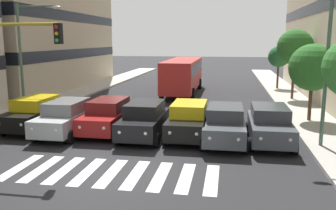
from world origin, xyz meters
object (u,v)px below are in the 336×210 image
object	(u,v)px
car_1	(225,124)
car_4	(108,116)
street_tree_1	(313,68)
street_tree_2	(295,47)
car_5	(66,117)
street_lamp_right	(27,48)
bus_behind_traffic	(183,72)
car_0	(269,124)
car_3	(144,120)
car_2	(189,120)
street_tree_3	(279,57)
street_lamp_left	(318,49)
car_6	(35,113)

from	to	relation	value
car_1	car_4	size ratio (longest dim) A/B	1.00
street_tree_1	street_tree_2	size ratio (longest dim) A/B	0.81
car_5	street_lamp_right	xyz separation A→B (m)	(3.75, -3.15, 3.35)
street_tree_2	bus_behind_traffic	bearing A→B (deg)	-14.81
car_0	car_1	size ratio (longest dim) A/B	1.00
car_3	street_tree_1	distance (m)	10.11
car_5	car_1	bearing A→B (deg)	178.99
car_3	street_lamp_right	size ratio (longest dim) A/B	0.67
car_2	street_tree_1	world-z (taller)	street_tree_1
street_tree_2	street_tree_3	bearing A→B (deg)	-86.62
street_lamp_left	street_lamp_right	size ratio (longest dim) A/B	1.04
car_6	street_tree_1	xyz separation A→B (m)	(-14.79, -4.10, 2.30)
car_3	street_lamp_right	xyz separation A→B (m)	(7.75, -3.00, 3.35)
car_4	street_lamp_left	world-z (taller)	street_lamp_left
bus_behind_traffic	street_lamp_right	world-z (taller)	street_lamp_right
car_6	bus_behind_traffic	size ratio (longest dim) A/B	0.42
car_5	car_0	bearing A→B (deg)	-179.17
car_0	street_lamp_left	distance (m)	3.91
car_4	street_tree_1	distance (m)	11.70
car_4	car_0	bearing A→B (deg)	175.80
street_lamp_right	car_5	bearing A→B (deg)	139.95
street_tree_2	street_tree_3	size ratio (longest dim) A/B	1.35
bus_behind_traffic	street_tree_3	distance (m)	9.48
car_0	bus_behind_traffic	size ratio (longest dim) A/B	0.42
car_5	street_tree_3	world-z (taller)	street_tree_3
car_1	car_5	world-z (taller)	same
car_0	car_1	world-z (taller)	same
car_2	street_lamp_left	xyz separation A→B (m)	(-5.54, 0.77, 3.46)
car_1	street_lamp_right	bearing A→B (deg)	-15.78
car_2	street_lamp_left	distance (m)	6.58
car_3	car_4	xyz separation A→B (m)	(2.06, -0.58, 0.00)
street_tree_2	car_3	bearing A→B (deg)	54.26
car_1	street_lamp_left	bearing A→B (deg)	176.96
car_6	street_tree_2	xyz separation A→B (m)	(-15.11, -11.89, 3.27)
car_1	bus_behind_traffic	size ratio (longest dim) A/B	0.42
car_3	street_tree_1	xyz separation A→B (m)	(-8.66, -4.68, 2.30)
bus_behind_traffic	car_0	bearing A→B (deg)	111.73
street_lamp_left	street_tree_2	world-z (taller)	street_lamp_left
car_3	bus_behind_traffic	distance (m)	14.88
car_3	street_lamp_right	bearing A→B (deg)	-21.16
car_3	street_lamp_right	world-z (taller)	street_lamp_right
car_2	car_6	size ratio (longest dim) A/B	1.00
car_5	car_6	world-z (taller)	same
street_tree_2	street_lamp_right	bearing A→B (deg)	29.53
car_2	car_3	world-z (taller)	same
car_2	street_lamp_right	xyz separation A→B (m)	(9.91, -2.72, 3.35)
car_1	car_5	xyz separation A→B (m)	(7.89, -0.14, 0.00)
street_lamp_right	street_tree_1	world-z (taller)	street_lamp_right
car_1	car_0	bearing A→B (deg)	-172.09
car_5	bus_behind_traffic	size ratio (longest dim) A/B	0.42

